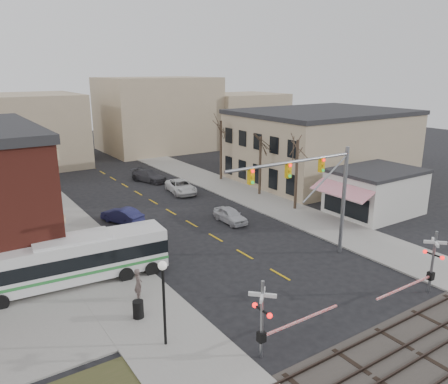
{
  "coord_description": "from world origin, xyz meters",
  "views": [
    {
      "loc": [
        -17.85,
        -18.07,
        13.23
      ],
      "look_at": [
        1.32,
        10.74,
        3.5
      ],
      "focal_mm": 35.0,
      "sensor_mm": 36.0,
      "label": 1
    }
  ],
  "objects_px": {
    "car_c": "(181,187)",
    "rr_crossing_west": "(269,318)",
    "rr_crossing_east": "(428,264)",
    "car_a": "(230,215)",
    "street_lamp": "(163,286)",
    "traffic_signal_mast": "(316,183)",
    "car_d": "(149,176)",
    "pedestrian_near": "(138,284)",
    "trash_bin": "(138,309)",
    "transit_bus": "(74,259)",
    "car_b": "(122,215)",
    "pedestrian_far": "(99,261)"
  },
  "relations": [
    {
      "from": "car_b",
      "to": "pedestrian_near",
      "type": "relative_size",
      "value": 2.18
    },
    {
      "from": "rr_crossing_east",
      "to": "car_c",
      "type": "height_order",
      "value": "rr_crossing_east"
    },
    {
      "from": "car_a",
      "to": "car_d",
      "type": "bearing_deg",
      "value": 90.57
    },
    {
      "from": "rr_crossing_east",
      "to": "car_a",
      "type": "relative_size",
      "value": 1.44
    },
    {
      "from": "rr_crossing_west",
      "to": "trash_bin",
      "type": "xyz_separation_m",
      "value": [
        -3.99,
        6.3,
        -1.36
      ]
    },
    {
      "from": "traffic_signal_mast",
      "to": "rr_crossing_east",
      "type": "distance_m",
      "value": 8.55
    },
    {
      "from": "traffic_signal_mast",
      "to": "pedestrian_near",
      "type": "xyz_separation_m",
      "value": [
        -12.56,
        1.62,
        -4.68
      ]
    },
    {
      "from": "traffic_signal_mast",
      "to": "car_b",
      "type": "height_order",
      "value": "traffic_signal_mast"
    },
    {
      "from": "car_a",
      "to": "car_b",
      "type": "distance_m",
      "value": 9.65
    },
    {
      "from": "trash_bin",
      "to": "car_b",
      "type": "distance_m",
      "value": 16.27
    },
    {
      "from": "car_c",
      "to": "rr_crossing_west",
      "type": "bearing_deg",
      "value": -101.09
    },
    {
      "from": "rr_crossing_east",
      "to": "street_lamp",
      "type": "bearing_deg",
      "value": 165.31
    },
    {
      "from": "transit_bus",
      "to": "trash_bin",
      "type": "distance_m",
      "value": 6.42
    },
    {
      "from": "rr_crossing_west",
      "to": "car_a",
      "type": "bearing_deg",
      "value": 61.09
    },
    {
      "from": "car_c",
      "to": "trash_bin",
      "type": "bearing_deg",
      "value": -114.47
    },
    {
      "from": "car_d",
      "to": "pedestrian_near",
      "type": "bearing_deg",
      "value": -135.05
    },
    {
      "from": "transit_bus",
      "to": "car_a",
      "type": "xyz_separation_m",
      "value": [
        14.85,
        4.18,
        -1.05
      ]
    },
    {
      "from": "car_c",
      "to": "pedestrian_far",
      "type": "xyz_separation_m",
      "value": [
        -14.11,
        -14.87,
        0.29
      ]
    },
    {
      "from": "car_a",
      "to": "transit_bus",
      "type": "bearing_deg",
      "value": -163.41
    },
    {
      "from": "car_b",
      "to": "car_d",
      "type": "distance_m",
      "value": 14.96
    },
    {
      "from": "rr_crossing_east",
      "to": "pedestrian_near",
      "type": "xyz_separation_m",
      "value": [
        -14.85,
        8.92,
        -0.88
      ]
    },
    {
      "from": "car_a",
      "to": "car_c",
      "type": "relative_size",
      "value": 0.76
    },
    {
      "from": "pedestrian_near",
      "to": "pedestrian_far",
      "type": "height_order",
      "value": "pedestrian_near"
    },
    {
      "from": "car_c",
      "to": "street_lamp",
      "type": "bearing_deg",
      "value": -110.81
    },
    {
      "from": "street_lamp",
      "to": "pedestrian_far",
      "type": "height_order",
      "value": "street_lamp"
    },
    {
      "from": "rr_crossing_west",
      "to": "car_b",
      "type": "bearing_deg",
      "value": 87.3
    },
    {
      "from": "transit_bus",
      "to": "car_c",
      "type": "xyz_separation_m",
      "value": [
        15.76,
        15.21,
        -1.0
      ]
    },
    {
      "from": "car_c",
      "to": "rr_crossing_east",
      "type": "bearing_deg",
      "value": -77.81
    },
    {
      "from": "traffic_signal_mast",
      "to": "pedestrian_near",
      "type": "distance_m",
      "value": 13.5
    },
    {
      "from": "pedestrian_far",
      "to": "car_d",
      "type": "bearing_deg",
      "value": 21.8
    },
    {
      "from": "car_b",
      "to": "car_a",
      "type": "bearing_deg",
      "value": 125.67
    },
    {
      "from": "trash_bin",
      "to": "pedestrian_far",
      "type": "distance_m",
      "value": 6.44
    },
    {
      "from": "trash_bin",
      "to": "car_b",
      "type": "xyz_separation_m",
      "value": [
        5.01,
        15.48,
        0.09
      ]
    },
    {
      "from": "transit_bus",
      "to": "street_lamp",
      "type": "relative_size",
      "value": 2.67
    },
    {
      "from": "transit_bus",
      "to": "car_d",
      "type": "bearing_deg",
      "value": 55.7
    },
    {
      "from": "rr_crossing_west",
      "to": "pedestrian_far",
      "type": "height_order",
      "value": "rr_crossing_west"
    },
    {
      "from": "rr_crossing_west",
      "to": "car_a",
      "type": "height_order",
      "value": "rr_crossing_west"
    },
    {
      "from": "transit_bus",
      "to": "pedestrian_near",
      "type": "bearing_deg",
      "value": -59.32
    },
    {
      "from": "street_lamp",
      "to": "car_a",
      "type": "relative_size",
      "value": 1.14
    },
    {
      "from": "car_b",
      "to": "pedestrian_far",
      "type": "height_order",
      "value": "pedestrian_far"
    },
    {
      "from": "transit_bus",
      "to": "car_b",
      "type": "bearing_deg",
      "value": 54.4
    },
    {
      "from": "rr_crossing_east",
      "to": "car_a",
      "type": "bearing_deg",
      "value": 98.26
    },
    {
      "from": "car_b",
      "to": "pedestrian_far",
      "type": "xyz_separation_m",
      "value": [
        -5.07,
        -9.05,
        0.3
      ]
    },
    {
      "from": "car_d",
      "to": "trash_bin",
      "type": "bearing_deg",
      "value": -134.93
    },
    {
      "from": "transit_bus",
      "to": "car_c",
      "type": "height_order",
      "value": "transit_bus"
    },
    {
      "from": "traffic_signal_mast",
      "to": "pedestrian_far",
      "type": "height_order",
      "value": "traffic_signal_mast"
    },
    {
      "from": "street_lamp",
      "to": "car_b",
      "type": "height_order",
      "value": "street_lamp"
    },
    {
      "from": "street_lamp",
      "to": "car_d",
      "type": "xyz_separation_m",
      "value": [
        13.07,
        30.99,
        -2.58
      ]
    },
    {
      "from": "car_c",
      "to": "pedestrian_far",
      "type": "distance_m",
      "value": 20.5
    },
    {
      "from": "car_d",
      "to": "car_a",
      "type": "bearing_deg",
      "value": -109.91
    }
  ]
}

